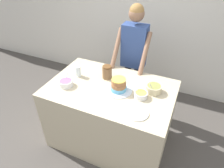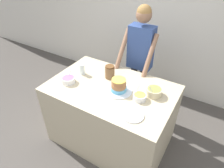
% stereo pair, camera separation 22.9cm
% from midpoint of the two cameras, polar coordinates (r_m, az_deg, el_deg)
% --- Properties ---
extents(ground_plane, '(14.00, 14.00, 0.00)m').
position_cam_midpoint_polar(ground_plane, '(2.79, -7.47, -22.18)').
color(ground_plane, '#4C4742').
extents(wall_back, '(10.00, 0.05, 2.60)m').
position_cam_midpoint_polar(wall_back, '(3.53, 8.52, 18.03)').
color(wall_back, silver).
rests_on(wall_back, ground_plane).
extents(counter, '(1.52, 0.99, 0.91)m').
position_cam_midpoint_polar(counter, '(2.69, -2.90, -8.93)').
color(counter, '#C6B793').
rests_on(counter, ground_plane).
extents(person_baker, '(0.47, 0.47, 1.72)m').
position_cam_midpoint_polar(person_baker, '(2.89, 3.98, 9.34)').
color(person_baker, '#2D2D38').
rests_on(person_baker, ground_plane).
extents(cake, '(0.33, 0.33, 0.16)m').
position_cam_midpoint_polar(cake, '(2.31, -0.93, -0.59)').
color(cake, silver).
rests_on(cake, counter).
extents(frosting_bowl_olive, '(0.18, 0.18, 0.14)m').
position_cam_midpoint_polar(frosting_bowl_olive, '(2.33, 9.12, -1.36)').
color(frosting_bowl_olive, beige).
rests_on(frosting_bowl_olive, counter).
extents(frosting_bowl_yellow, '(0.15, 0.15, 0.14)m').
position_cam_midpoint_polar(frosting_bowl_yellow, '(2.24, 5.35, -3.10)').
color(frosting_bowl_yellow, white).
rests_on(frosting_bowl_yellow, counter).
extents(frosting_bowl_purple, '(0.17, 0.17, 0.14)m').
position_cam_midpoint_polar(frosting_bowl_purple, '(2.50, -15.61, 0.23)').
color(frosting_bowl_purple, white).
rests_on(frosting_bowl_purple, counter).
extents(drinking_glass, '(0.07, 0.07, 0.14)m').
position_cam_midpoint_polar(drinking_glass, '(2.62, -12.10, 3.49)').
color(drinking_glass, silver).
rests_on(drinking_glass, counter).
extents(ceramic_plate, '(0.23, 0.23, 0.01)m').
position_cam_midpoint_polar(ceramic_plate, '(2.05, 4.13, -8.42)').
color(ceramic_plate, silver).
rests_on(ceramic_plate, counter).
extents(stoneware_jar, '(0.12, 0.12, 0.17)m').
position_cam_midpoint_polar(stoneware_jar, '(2.53, -4.01, 3.32)').
color(stoneware_jar, brown).
rests_on(stoneware_jar, counter).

